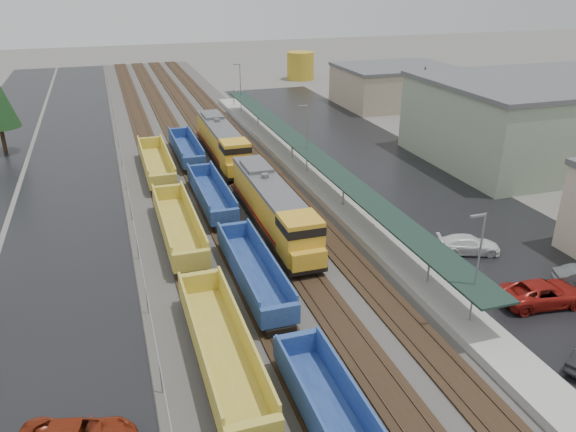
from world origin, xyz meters
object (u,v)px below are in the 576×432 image
at_px(storage_tank, 300,66).
at_px(well_string_yellow, 222,350).
at_px(locomotive_lead, 274,208).
at_px(well_string_blue, 288,335).
at_px(parked_car_east_b, 543,293).
at_px(locomotive_trail, 222,142).
at_px(parked_car_east_c, 468,245).

bearing_deg(storage_tank, well_string_yellow, -111.99).
xyz_separation_m(locomotive_lead, well_string_blue, (-4.00, -16.02, -1.19)).
height_order(well_string_blue, parked_car_east_b, well_string_blue).
distance_m(locomotive_trail, well_string_blue, 37.25).
height_order(locomotive_lead, storage_tank, storage_tank).
xyz_separation_m(well_string_yellow, parked_car_east_c, (21.64, 7.86, -0.50)).
height_order(well_string_yellow, well_string_blue, well_string_yellow).
xyz_separation_m(storage_tank, parked_car_east_b, (-12.98, -86.71, -1.97)).
bearing_deg(locomotive_trail, locomotive_lead, -90.00).
bearing_deg(locomotive_lead, storage_tank, 69.00).
bearing_deg(locomotive_lead, locomotive_trail, 90.00).
relative_size(locomotive_trail, storage_tank, 3.45).
height_order(well_string_blue, storage_tank, storage_tank).
xyz_separation_m(well_string_yellow, storage_tank, (34.95, 86.54, 1.57)).
distance_m(storage_tank, parked_car_east_b, 87.70).
bearing_deg(locomotive_lead, parked_car_east_c, -31.83).
bearing_deg(storage_tank, locomotive_trail, -118.71).
bearing_deg(parked_car_east_c, well_string_yellow, 129.36).
distance_m(locomotive_lead, locomotive_trail, 21.00).
bearing_deg(well_string_yellow, locomotive_lead, 63.90).
distance_m(locomotive_lead, storage_tank, 75.20).
distance_m(well_string_yellow, parked_car_east_c, 23.03).
bearing_deg(locomotive_trail, parked_car_east_b, -69.58).
height_order(well_string_yellow, parked_car_east_b, well_string_yellow).
distance_m(locomotive_trail, parked_car_east_c, 32.52).
relative_size(well_string_blue, parked_car_east_b, 15.71).
bearing_deg(well_string_blue, locomotive_lead, 75.98).
bearing_deg(parked_car_east_b, parked_car_east_c, 9.16).
relative_size(locomotive_lead, well_string_blue, 0.21).
distance_m(well_string_blue, storage_tank, 91.63).
xyz_separation_m(locomotive_lead, well_string_yellow, (-8.00, -16.33, -1.11)).
distance_m(locomotive_trail, well_string_yellow, 38.19).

